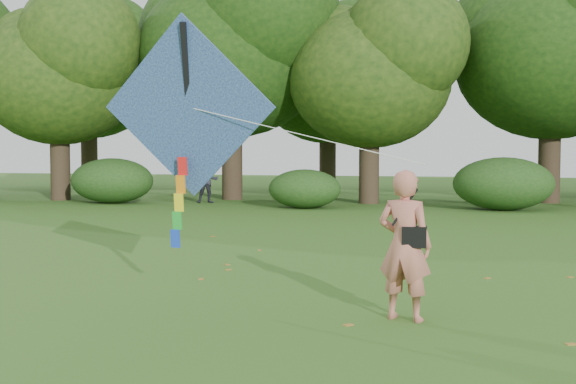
# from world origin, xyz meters

# --- Properties ---
(ground) EXTENTS (100.00, 100.00, 0.00)m
(ground) POSITION_xyz_m (0.00, 0.00, 0.00)
(ground) COLOR #265114
(ground) RESTS_ON ground
(man_kite_flyer) EXTENTS (0.79, 0.63, 1.89)m
(man_kite_flyer) POSITION_xyz_m (0.78, 0.49, 0.95)
(man_kite_flyer) COLOR #BF6C5A
(man_kite_flyer) RESTS_ON ground
(bystander_left) EXTENTS (1.08, 0.98, 1.82)m
(bystander_left) POSITION_xyz_m (-8.34, 18.77, 0.91)
(bystander_left) COLOR #282735
(bystander_left) RESTS_ON ground
(crossbody_bag) EXTENTS (0.43, 0.20, 0.73)m
(crossbody_bag) POSITION_xyz_m (0.89, 0.46, 1.07)
(crossbody_bag) COLOR black
(crossbody_bag) RESTS_ON ground
(flying_kite) EXTENTS (4.62, 1.02, 3.27)m
(flying_kite) POSITION_xyz_m (-2.30, 1.05, 2.70)
(flying_kite) COLOR #2544A0
(flying_kite) RESTS_ON ground
(tree_line) EXTENTS (54.70, 15.30, 9.48)m
(tree_line) POSITION_xyz_m (1.67, 22.88, 5.60)
(tree_line) COLOR #3A2D1E
(tree_line) RESTS_ON ground
(shrub_band) EXTENTS (39.15, 3.22, 1.88)m
(shrub_band) POSITION_xyz_m (-0.72, 17.60, 0.86)
(shrub_band) COLOR #264919
(shrub_band) RESTS_ON ground
(fallen_leaves) EXTENTS (10.54, 9.99, 0.01)m
(fallen_leaves) POSITION_xyz_m (-0.11, 3.06, 0.01)
(fallen_leaves) COLOR olive
(fallen_leaves) RESTS_ON ground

